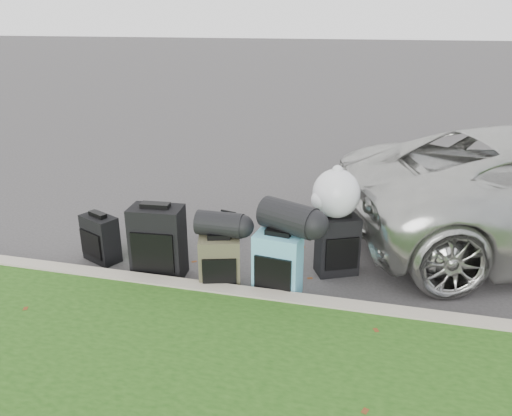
% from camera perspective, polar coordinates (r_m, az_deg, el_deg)
% --- Properties ---
extents(ground, '(120.00, 120.00, 0.00)m').
position_cam_1_polar(ground, '(5.89, 0.48, -5.76)').
color(ground, '#383535').
rests_on(ground, ground).
extents(curb, '(120.00, 0.18, 0.15)m').
position_cam_1_polar(curb, '(5.01, -2.24, -10.02)').
color(curb, '#9E937F').
rests_on(curb, ground).
extents(suitcase_small_black, '(0.49, 0.40, 0.54)m').
position_cam_1_polar(suitcase_small_black, '(6.01, -17.34, -3.34)').
color(suitcase_small_black, black).
rests_on(suitcase_small_black, ground).
extents(suitcase_large_black_left, '(0.58, 0.38, 0.80)m').
position_cam_1_polar(suitcase_large_black_left, '(5.45, -11.13, -3.86)').
color(suitcase_large_black_left, black).
rests_on(suitcase_large_black_left, ground).
extents(suitcase_olive, '(0.47, 0.37, 0.57)m').
position_cam_1_polar(suitcase_olive, '(5.15, -4.18, -6.42)').
color(suitcase_olive, '#383624').
rests_on(suitcase_olive, ground).
extents(suitcase_teal, '(0.49, 0.33, 0.66)m').
position_cam_1_polar(suitcase_teal, '(5.03, 2.48, -6.53)').
color(suitcase_teal, teal).
rests_on(suitcase_teal, ground).
extents(suitcase_large_black_right, '(0.51, 0.43, 0.66)m').
position_cam_1_polar(suitcase_large_black_right, '(5.51, 9.28, -4.24)').
color(suitcase_large_black_right, black).
rests_on(suitcase_large_black_right, ground).
extents(tote_green, '(0.39, 0.35, 0.36)m').
position_cam_1_polar(tote_green, '(6.19, -12.44, -3.09)').
color(tote_green, '#19721D').
rests_on(tote_green, ground).
extents(tote_navy, '(0.28, 0.24, 0.26)m').
position_cam_1_polar(tote_navy, '(6.51, -3.14, -1.83)').
color(tote_navy, navy).
rests_on(tote_navy, ground).
extents(duffel_left, '(0.48, 0.26, 0.26)m').
position_cam_1_polar(duffel_left, '(5.05, -4.16, -1.84)').
color(duffel_left, black).
rests_on(duffel_left, suitcase_olive).
extents(duffel_right, '(0.65, 0.53, 0.32)m').
position_cam_1_polar(duffel_right, '(4.90, 3.76, -1.08)').
color(duffel_right, black).
rests_on(duffel_right, suitcase_teal).
extents(trash_bag, '(0.51, 0.51, 0.51)m').
position_cam_1_polar(trash_bag, '(5.33, 9.15, 1.65)').
color(trash_bag, silver).
rests_on(trash_bag, suitcase_large_black_right).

